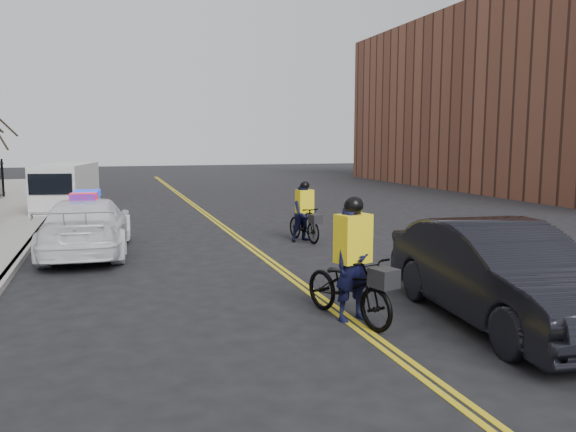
% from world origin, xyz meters
% --- Properties ---
extents(ground, '(120.00, 120.00, 0.00)m').
position_xyz_m(ground, '(0.00, 0.00, 0.00)').
color(ground, black).
rests_on(ground, ground).
extents(center_line_left, '(0.10, 60.00, 0.01)m').
position_xyz_m(center_line_left, '(-0.08, 8.00, 0.01)').
color(center_line_left, gold).
rests_on(center_line_left, ground).
extents(center_line_right, '(0.10, 60.00, 0.01)m').
position_xyz_m(center_line_right, '(0.08, 8.00, 0.01)').
color(center_line_right, gold).
rests_on(center_line_right, ground).
extents(curb, '(0.20, 60.00, 0.15)m').
position_xyz_m(curb, '(-6.00, 8.00, 0.07)').
color(curb, gray).
rests_on(curb, ground).
extents(building_across, '(12.00, 30.00, 11.00)m').
position_xyz_m(building_across, '(22.00, 18.00, 5.50)').
color(building_across, brown).
rests_on(building_across, ground).
extents(police_cruiser, '(2.49, 5.37, 1.68)m').
position_xyz_m(police_cruiser, '(-4.38, 5.12, 0.77)').
color(police_cruiser, white).
rests_on(police_cruiser, ground).
extents(dark_sedan, '(2.26, 5.24, 1.68)m').
position_xyz_m(dark_sedan, '(2.32, -3.06, 0.84)').
color(dark_sedan, black).
rests_on(dark_sedan, ground).
extents(cargo_van, '(2.56, 5.11, 2.05)m').
position_xyz_m(cargo_van, '(-5.53, 14.77, 1.00)').
color(cargo_van, silver).
rests_on(cargo_van, ground).
extents(cyclist_near, '(1.31, 2.28, 2.12)m').
position_xyz_m(cyclist_near, '(0.07, -2.15, 0.74)').
color(cyclist_near, black).
rests_on(cyclist_near, ground).
extents(cyclist_far, '(0.92, 1.87, 1.83)m').
position_xyz_m(cyclist_far, '(1.80, 5.18, 0.72)').
color(cyclist_far, black).
rests_on(cyclist_far, ground).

